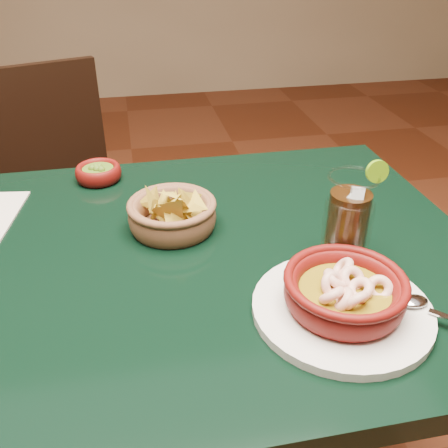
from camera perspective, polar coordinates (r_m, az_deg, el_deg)
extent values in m
cube|color=black|center=(0.89, -9.15, -4.67)|extent=(1.20, 0.80, 0.04)
cylinder|color=black|center=(1.49, 12.54, -6.43)|extent=(0.06, 0.06, 0.71)
cube|color=black|center=(1.60, -17.26, -0.52)|extent=(0.53, 0.53, 0.04)
cylinder|color=black|center=(1.56, -20.53, -12.20)|extent=(0.04, 0.04, 0.44)
cylinder|color=black|center=(1.62, -8.26, -8.40)|extent=(0.04, 0.04, 0.44)
cylinder|color=black|center=(1.85, -22.97, -5.36)|extent=(0.04, 0.04, 0.44)
cylinder|color=black|center=(1.90, -12.56, -2.39)|extent=(0.04, 0.04, 0.44)
cube|color=black|center=(1.67, -20.29, 9.40)|extent=(0.38, 0.16, 0.43)
cylinder|color=silver|center=(0.77, 13.28, -9.43)|extent=(0.26, 0.26, 0.01)
cylinder|color=#510A08|center=(0.76, 13.38, -8.79)|extent=(0.16, 0.16, 0.01)
torus|color=#510A08|center=(0.75, 13.57, -7.59)|extent=(0.20, 0.20, 0.04)
torus|color=#510A08|center=(0.73, 13.78, -6.28)|extent=(0.18, 0.18, 0.01)
cylinder|color=#715D0E|center=(0.75, 13.59, -7.49)|extent=(0.13, 0.13, 0.01)
torus|color=beige|center=(0.75, 17.32, -7.04)|extent=(0.04, 0.04, 0.04)
torus|color=beige|center=(0.75, 14.45, -6.08)|extent=(0.06, 0.05, 0.05)
torus|color=beige|center=(0.77, 13.42, -4.96)|extent=(0.04, 0.05, 0.05)
torus|color=beige|center=(0.74, 12.58, -6.17)|extent=(0.05, 0.06, 0.04)
torus|color=beige|center=(0.74, 12.25, -6.71)|extent=(0.05, 0.04, 0.05)
torus|color=beige|center=(0.72, 12.22, -7.97)|extent=(0.06, 0.05, 0.05)
torus|color=beige|center=(0.72, 13.43, -8.42)|extent=(0.05, 0.05, 0.04)
torus|color=beige|center=(0.72, 14.84, -8.51)|extent=(0.06, 0.04, 0.05)
torus|color=beige|center=(0.74, 15.28, -7.21)|extent=(0.04, 0.05, 0.04)
ellipsoid|color=silver|center=(0.79, 20.89, -8.23)|extent=(0.04, 0.03, 0.01)
cylinder|color=brown|center=(0.95, -5.85, -0.24)|extent=(0.14, 0.14, 0.01)
torus|color=brown|center=(0.94, -5.93, 0.95)|extent=(0.20, 0.20, 0.06)
torus|color=brown|center=(0.93, -6.00, 2.22)|extent=(0.17, 0.17, 0.01)
cone|color=gold|center=(0.95, -7.32, 1.60)|extent=(0.08, 0.06, 0.06)
cone|color=gold|center=(0.93, -4.16, 1.07)|extent=(0.08, 0.06, 0.06)
cone|color=gold|center=(0.87, -5.65, 1.87)|extent=(0.08, 0.04, 0.08)
cone|color=gold|center=(0.92, -3.90, 0.91)|extent=(0.05, 0.07, 0.05)
cone|color=gold|center=(0.94, -7.03, 2.51)|extent=(0.05, 0.08, 0.06)
cone|color=gold|center=(0.90, -3.41, 2.36)|extent=(0.07, 0.07, 0.05)
cone|color=gold|center=(0.95, -3.30, 1.99)|extent=(0.06, 0.05, 0.08)
cone|color=gold|center=(0.91, -3.67, 2.63)|extent=(0.07, 0.05, 0.08)
cone|color=gold|center=(0.92, -6.95, 1.39)|extent=(0.08, 0.04, 0.08)
cone|color=gold|center=(0.92, -4.33, 2.57)|extent=(0.08, 0.03, 0.08)
cone|color=gold|center=(0.95, -6.32, 1.52)|extent=(0.06, 0.06, 0.07)
cone|color=gold|center=(0.93, -5.75, 2.15)|extent=(0.05, 0.08, 0.08)
cone|color=gold|center=(0.90, -5.03, 2.25)|extent=(0.06, 0.06, 0.07)
cone|color=gold|center=(0.91, -8.26, 2.78)|extent=(0.04, 0.06, 0.06)
cone|color=gold|center=(0.91, -5.84, 0.84)|extent=(0.08, 0.07, 0.05)
cone|color=gold|center=(0.95, -8.23, 2.68)|extent=(0.08, 0.03, 0.08)
cone|color=gold|center=(0.94, -6.82, 0.70)|extent=(0.02, 0.08, 0.08)
cone|color=gold|center=(0.95, -8.04, 1.21)|extent=(0.04, 0.06, 0.07)
cone|color=gold|center=(0.92, -5.84, 2.82)|extent=(0.06, 0.07, 0.06)
cone|color=gold|center=(0.92, -5.93, 3.39)|extent=(0.07, 0.07, 0.03)
cylinder|color=#510A08|center=(1.16, -14.06, 5.01)|extent=(0.08, 0.08, 0.01)
torus|color=#510A08|center=(1.15, -14.16, 5.73)|extent=(0.12, 0.12, 0.04)
cylinder|color=#335311|center=(1.15, -14.20, 5.98)|extent=(0.07, 0.07, 0.01)
sphere|color=#335311|center=(1.14, -14.32, 6.07)|extent=(0.02, 0.02, 0.02)
sphere|color=#335311|center=(1.15, -14.82, 6.16)|extent=(0.02, 0.02, 0.02)
sphere|color=#335311|center=(1.15, -14.07, 6.33)|extent=(0.02, 0.02, 0.02)
sphere|color=#335311|center=(1.14, -13.83, 6.03)|extent=(0.02, 0.02, 0.02)
sphere|color=#335311|center=(1.15, -14.42, 6.27)|extent=(0.02, 0.02, 0.02)
cylinder|color=white|center=(0.87, 13.26, -4.43)|extent=(0.08, 0.08, 0.01)
torus|color=white|center=(0.82, 13.92, 0.13)|extent=(0.17, 0.17, 0.09)
cylinder|color=black|center=(0.83, 13.80, -0.66)|extent=(0.07, 0.07, 0.13)
cube|color=silver|center=(0.79, 14.40, 2.48)|extent=(0.03, 0.03, 0.03)
cube|color=silver|center=(0.80, 14.34, 1.62)|extent=(0.03, 0.03, 0.03)
cube|color=silver|center=(0.79, 14.99, 3.42)|extent=(0.03, 0.03, 0.03)
cube|color=silver|center=(0.80, 15.18, 1.36)|extent=(0.03, 0.03, 0.03)
cube|color=silver|center=(0.80, 13.95, 2.41)|extent=(0.02, 0.02, 0.02)
torus|color=white|center=(0.79, 14.66, 5.21)|extent=(0.08, 0.08, 0.00)
cylinder|color=#5C950E|center=(0.80, 17.11, 5.76)|extent=(0.04, 0.01, 0.04)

